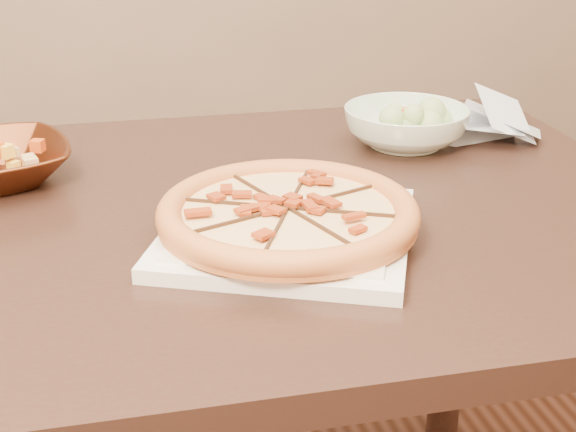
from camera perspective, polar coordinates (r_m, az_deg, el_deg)
name	(u,v)px	position (r m, az deg, el deg)	size (l,w,h in m)	color
dining_table	(184,281)	(1.11, -7.38, -4.63)	(1.36, 0.89, 0.75)	black
plate	(288,231)	(0.97, 0.00, -1.05)	(0.38, 0.38, 0.02)	white
pizza	(288,213)	(0.96, 0.00, 0.22)	(0.32, 0.32, 0.03)	#BE723E
salad_bowl	(406,127)	(1.31, 8.37, 6.30)	(0.20, 0.20, 0.06)	white
salad	(407,97)	(1.30, 8.46, 8.37)	(0.08, 0.11, 0.04)	#A7B87D
cling_film	(490,123)	(1.38, 14.16, 6.41)	(0.18, 0.14, 0.05)	white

